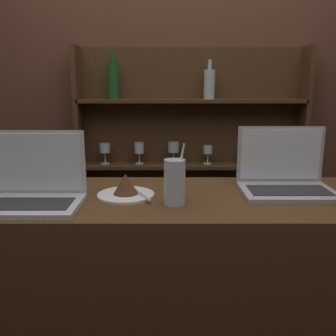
% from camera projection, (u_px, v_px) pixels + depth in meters
% --- Properties ---
extents(bar_counter, '(1.63, 0.55, 1.00)m').
position_uv_depth(bar_counter, '(185.00, 315.00, 1.50)').
color(bar_counter, '#4C3019').
rests_on(bar_counter, ground_plane).
extents(back_wall, '(7.00, 0.06, 2.70)m').
position_uv_depth(back_wall, '(179.00, 92.00, 2.40)').
color(back_wall, brown).
rests_on(back_wall, ground_plane).
extents(back_shelf, '(1.42, 0.18, 1.62)m').
position_uv_depth(back_shelf, '(191.00, 171.00, 2.43)').
color(back_shelf, '#472D19').
rests_on(back_shelf, ground_plane).
extents(laptop_near, '(0.33, 0.24, 0.25)m').
position_uv_depth(laptop_near, '(35.00, 189.00, 1.28)').
color(laptop_near, silver).
rests_on(laptop_near, bar_counter).
extents(laptop_far, '(0.34, 0.25, 0.24)m').
position_uv_depth(laptop_far, '(287.00, 178.00, 1.43)').
color(laptop_far, '#ADADB2').
rests_on(laptop_far, bar_counter).
extents(cake_plate, '(0.21, 0.21, 0.09)m').
position_uv_depth(cake_plate, '(127.00, 188.00, 1.37)').
color(cake_plate, white).
rests_on(cake_plate, bar_counter).
extents(water_glass, '(0.07, 0.07, 0.21)m').
position_uv_depth(water_glass, '(176.00, 182.00, 1.28)').
color(water_glass, silver).
rests_on(water_glass, bar_counter).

